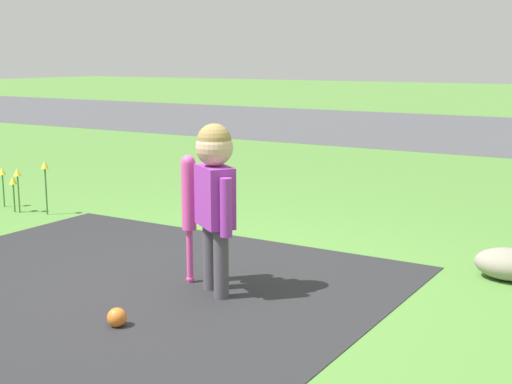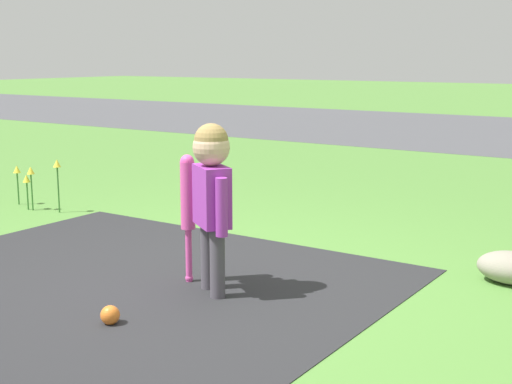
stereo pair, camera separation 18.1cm
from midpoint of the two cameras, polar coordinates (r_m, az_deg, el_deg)
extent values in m
plane|color=#518438|center=(3.81, -4.68, -7.75)|extent=(60.00, 60.00, 0.00)
cylinder|color=#4C4751|center=(3.75, -5.07, -5.17)|extent=(0.08, 0.08, 0.36)
cylinder|color=#4C4751|center=(3.61, -4.26, -5.79)|extent=(0.08, 0.08, 0.36)
cube|color=purple|center=(3.60, -4.75, -0.36)|extent=(0.27, 0.25, 0.31)
cylinder|color=purple|center=(3.74, -5.52, -0.38)|extent=(0.06, 0.06, 0.29)
cylinder|color=purple|center=(3.47, -3.91, -1.26)|extent=(0.06, 0.06, 0.29)
sphere|color=#D8AD8C|center=(3.56, -4.82, 3.57)|extent=(0.19, 0.19, 0.19)
sphere|color=#997A47|center=(3.56, -4.83, 4.10)|extent=(0.17, 0.17, 0.17)
sphere|color=#E54CA5|center=(3.91, -6.62, -6.93)|extent=(0.04, 0.04, 0.04)
cylinder|color=#E54CA5|center=(3.88, -6.66, -5.13)|extent=(0.03, 0.03, 0.30)
cylinder|color=#E54CA5|center=(3.80, -6.77, -0.32)|extent=(0.08, 0.08, 0.36)
sphere|color=#E54CA5|center=(3.77, -6.83, 2.40)|extent=(0.07, 0.07, 0.07)
sphere|color=orange|center=(3.35, -12.62, -9.78)|extent=(0.09, 0.09, 0.09)
cylinder|color=#38702D|center=(5.75, -17.31, 0.02)|extent=(0.01, 0.01, 0.36)
cone|color=yellow|center=(5.72, -17.43, 2.10)|extent=(0.06, 0.06, 0.06)
cylinder|color=#38702D|center=(5.90, -19.30, -0.18)|extent=(0.01, 0.01, 0.29)
cone|color=yellow|center=(5.87, -19.40, 1.52)|extent=(0.06, 0.06, 0.06)
cylinder|color=#38702D|center=(5.94, -19.62, -0.46)|extent=(0.01, 0.01, 0.22)
cone|color=yellow|center=(5.92, -19.71, 0.88)|extent=(0.06, 0.06, 0.06)
cylinder|color=#38702D|center=(6.17, -20.35, 0.09)|extent=(0.01, 0.01, 0.27)
cone|color=yellow|center=(6.15, -20.45, 1.58)|extent=(0.06, 0.06, 0.06)
ellipsoid|color=gray|center=(4.13, 18.43, -5.52)|extent=(0.38, 0.26, 0.17)
camera|label=1|loc=(0.09, -91.32, -0.25)|focal=50.00mm
camera|label=2|loc=(0.09, 88.68, 0.25)|focal=50.00mm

